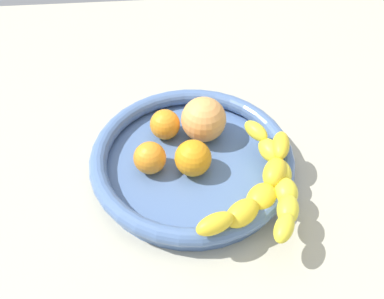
# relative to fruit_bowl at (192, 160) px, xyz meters

# --- Properties ---
(kitchen_counter) EXTENTS (1.20, 1.20, 0.03)m
(kitchen_counter) POSITION_rel_fruit_bowl_xyz_m (0.00, 0.00, -0.04)
(kitchen_counter) COLOR #B0AC97
(kitchen_counter) RESTS_ON ground
(fruit_bowl) EXTENTS (0.33, 0.33, 0.04)m
(fruit_bowl) POSITION_rel_fruit_bowl_xyz_m (0.00, 0.00, 0.00)
(fruit_bowl) COLOR #4E6CA0
(fruit_bowl) RESTS_ON kitchen_counter
(banana_draped_left) EXTENTS (0.24, 0.07, 0.05)m
(banana_draped_left) POSITION_rel_fruit_bowl_xyz_m (-0.07, -0.12, 0.03)
(banana_draped_left) COLOR yellow
(banana_draped_left) RESTS_ON fruit_bowl
(banana_draped_right) EXTENTS (0.19, 0.17, 0.06)m
(banana_draped_right) POSITION_rel_fruit_bowl_xyz_m (-0.09, -0.09, 0.03)
(banana_draped_right) COLOR yellow
(banana_draped_right) RESTS_ON fruit_bowl
(orange_front) EXTENTS (0.05, 0.05, 0.05)m
(orange_front) POSITION_rel_fruit_bowl_xyz_m (-0.01, 0.07, 0.02)
(orange_front) COLOR orange
(orange_front) RESTS_ON fruit_bowl
(orange_mid_left) EXTENTS (0.05, 0.05, 0.05)m
(orange_mid_left) POSITION_rel_fruit_bowl_xyz_m (0.07, 0.04, 0.02)
(orange_mid_left) COLOR orange
(orange_mid_left) RESTS_ON fruit_bowl
(orange_mid_right) EXTENTS (0.06, 0.06, 0.06)m
(orange_mid_right) POSITION_rel_fruit_bowl_xyz_m (-0.02, 0.00, 0.02)
(orange_mid_right) COLOR orange
(orange_mid_right) RESTS_ON fruit_bowl
(peach_blush) EXTENTS (0.08, 0.08, 0.08)m
(peach_blush) POSITION_rel_fruit_bowl_xyz_m (0.06, -0.03, 0.03)
(peach_blush) COLOR #EFA155
(peach_blush) RESTS_ON fruit_bowl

